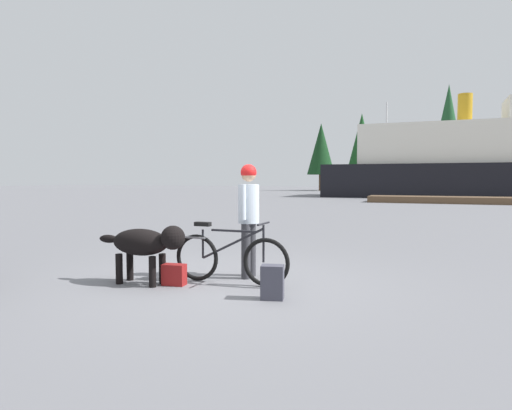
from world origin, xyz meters
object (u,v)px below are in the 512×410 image
at_px(dog, 145,243).
at_px(sailboat_moored, 385,190).
at_px(person_cyclist, 249,209).
at_px(backpack, 272,282).
at_px(bicycle, 229,258).
at_px(handbag_pannier, 174,275).

relative_size(dog, sailboat_moored, 0.17).
xyz_separation_m(dog, sailboat_moored, (-0.38, 38.79, -0.09)).
bearing_deg(person_cyclist, backpack, -54.55).
xyz_separation_m(bicycle, dog, (-1.10, -0.46, 0.21)).
distance_m(person_cyclist, backpack, 1.55).
height_order(handbag_pannier, sailboat_moored, sailboat_moored).
bearing_deg(handbag_pannier, backpack, -7.33).
height_order(person_cyclist, handbag_pannier, person_cyclist).
bearing_deg(person_cyclist, handbag_pannier, -132.26).
height_order(dog, backpack, dog).
xyz_separation_m(person_cyclist, backpack, (0.76, -1.06, -0.83)).
relative_size(bicycle, backpack, 4.15).
bearing_deg(dog, sailboat_moored, 90.56).
height_order(person_cyclist, sailboat_moored, sailboat_moored).
bearing_deg(dog, handbag_pannier, 12.92).
bearing_deg(bicycle, handbag_pannier, -151.85).
relative_size(person_cyclist, handbag_pannier, 5.39).
height_order(bicycle, handbag_pannier, bicycle).
height_order(backpack, handbag_pannier, backpack).
xyz_separation_m(backpack, sailboat_moored, (-2.33, 38.89, 0.28)).
height_order(person_cyclist, backpack, person_cyclist).
bearing_deg(backpack, person_cyclist, 125.45).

